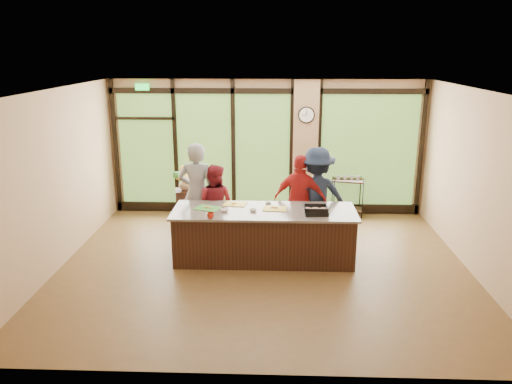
# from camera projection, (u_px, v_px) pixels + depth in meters

# --- Properties ---
(floor) EXTENTS (7.00, 7.00, 0.00)m
(floor) POSITION_uv_depth(u_px,v_px,m) (264.00, 266.00, 8.66)
(floor) COLOR brown
(floor) RESTS_ON ground
(ceiling) EXTENTS (7.00, 7.00, 0.00)m
(ceiling) POSITION_uv_depth(u_px,v_px,m) (264.00, 90.00, 7.82)
(ceiling) COLOR white
(ceiling) RESTS_ON back_wall
(back_wall) EXTENTS (7.00, 0.00, 7.00)m
(back_wall) POSITION_uv_depth(u_px,v_px,m) (267.00, 148.00, 11.12)
(back_wall) COLOR tan
(back_wall) RESTS_ON floor
(left_wall) EXTENTS (0.00, 6.00, 6.00)m
(left_wall) POSITION_uv_depth(u_px,v_px,m) (56.00, 180.00, 8.37)
(left_wall) COLOR tan
(left_wall) RESTS_ON floor
(right_wall) EXTENTS (0.00, 6.00, 6.00)m
(right_wall) POSITION_uv_depth(u_px,v_px,m) (479.00, 185.00, 8.11)
(right_wall) COLOR tan
(right_wall) RESTS_ON floor
(window_wall) EXTENTS (6.90, 0.12, 3.00)m
(window_wall) POSITION_uv_depth(u_px,v_px,m) (274.00, 153.00, 11.10)
(window_wall) COLOR tan
(window_wall) RESTS_ON floor
(island_base) EXTENTS (3.10, 1.00, 0.88)m
(island_base) POSITION_uv_depth(u_px,v_px,m) (264.00, 236.00, 8.82)
(island_base) COLOR black
(island_base) RESTS_ON floor
(countertop) EXTENTS (3.20, 1.10, 0.04)m
(countertop) POSITION_uv_depth(u_px,v_px,m) (264.00, 211.00, 8.69)
(countertop) COLOR slate
(countertop) RESTS_ON island_base
(wall_clock) EXTENTS (0.36, 0.04, 0.36)m
(wall_clock) POSITION_uv_depth(u_px,v_px,m) (306.00, 115.00, 10.75)
(wall_clock) COLOR black
(wall_clock) RESTS_ON window_wall
(cook_left) EXTENTS (0.75, 0.53, 1.96)m
(cook_left) POSITION_uv_depth(u_px,v_px,m) (197.00, 193.00, 9.49)
(cook_left) COLOR gray
(cook_left) RESTS_ON floor
(cook_midleft) EXTENTS (0.89, 0.77, 1.56)m
(cook_midleft) POSITION_uv_depth(u_px,v_px,m) (215.00, 204.00, 9.49)
(cook_midleft) COLOR maroon
(cook_midleft) RESTS_ON floor
(cook_midright) EXTENTS (1.10, 0.68, 1.74)m
(cook_midright) POSITION_uv_depth(u_px,v_px,m) (300.00, 200.00, 9.40)
(cook_midright) COLOR #A61A19
(cook_midright) RESTS_ON floor
(cook_right) EXTENTS (1.31, 0.90, 1.87)m
(cook_right) POSITION_uv_depth(u_px,v_px,m) (316.00, 196.00, 9.45)
(cook_right) COLOR #161F31
(cook_right) RESTS_ON floor
(roasting_pan) EXTENTS (0.43, 0.35, 0.07)m
(roasting_pan) POSITION_uv_depth(u_px,v_px,m) (316.00, 212.00, 8.47)
(roasting_pan) COLOR black
(roasting_pan) RESTS_ON countertop
(mixing_bowl) EXTENTS (0.39, 0.39, 0.09)m
(mixing_bowl) POSITION_uv_depth(u_px,v_px,m) (318.00, 211.00, 8.50)
(mixing_bowl) COLOR silver
(mixing_bowl) RESTS_ON countertop
(cutting_board_left) EXTENTS (0.49, 0.43, 0.01)m
(cutting_board_left) POSITION_uv_depth(u_px,v_px,m) (207.00, 208.00, 8.77)
(cutting_board_left) COLOR green
(cutting_board_left) RESTS_ON countertop
(cutting_board_center) EXTENTS (0.44, 0.36, 0.01)m
(cutting_board_center) POSITION_uv_depth(u_px,v_px,m) (235.00, 204.00, 9.01)
(cutting_board_center) COLOR gold
(cutting_board_center) RESTS_ON countertop
(cutting_board_right) EXTENTS (0.43, 0.33, 0.01)m
(cutting_board_right) POSITION_uv_depth(u_px,v_px,m) (275.00, 209.00, 8.75)
(cutting_board_right) COLOR gold
(cutting_board_right) RESTS_ON countertop
(prep_bowl_near) EXTENTS (0.15, 0.15, 0.04)m
(prep_bowl_near) POSITION_uv_depth(u_px,v_px,m) (224.00, 210.00, 8.61)
(prep_bowl_near) COLOR silver
(prep_bowl_near) RESTS_ON countertop
(prep_bowl_mid) EXTENTS (0.15, 0.15, 0.04)m
(prep_bowl_mid) POSITION_uv_depth(u_px,v_px,m) (253.00, 210.00, 8.63)
(prep_bowl_mid) COLOR silver
(prep_bowl_mid) RESTS_ON countertop
(prep_bowl_far) EXTENTS (0.15, 0.15, 0.03)m
(prep_bowl_far) POSITION_uv_depth(u_px,v_px,m) (268.00, 202.00, 9.08)
(prep_bowl_far) COLOR silver
(prep_bowl_far) RESTS_ON countertop
(red_ramekin) EXTENTS (0.13, 0.13, 0.09)m
(red_ramekin) POSITION_uv_depth(u_px,v_px,m) (211.00, 216.00, 8.26)
(red_ramekin) COLOR #9F1D0F
(red_ramekin) RESTS_ON countertop
(flower_stand) EXTENTS (0.48, 0.48, 0.80)m
(flower_stand) POSITION_uv_depth(u_px,v_px,m) (186.00, 208.00, 10.49)
(flower_stand) COLOR black
(flower_stand) RESTS_ON floor
(flower_vase) EXTENTS (0.25, 0.25, 0.25)m
(flower_vase) POSITION_uv_depth(u_px,v_px,m) (185.00, 184.00, 10.35)
(flower_vase) COLOR #8E6F4D
(flower_vase) RESTS_ON flower_stand
(bar_cart) EXTENTS (0.76, 0.54, 0.94)m
(bar_cart) POSITION_uv_depth(u_px,v_px,m) (347.00, 192.00, 11.08)
(bar_cart) COLOR black
(bar_cart) RESTS_ON floor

